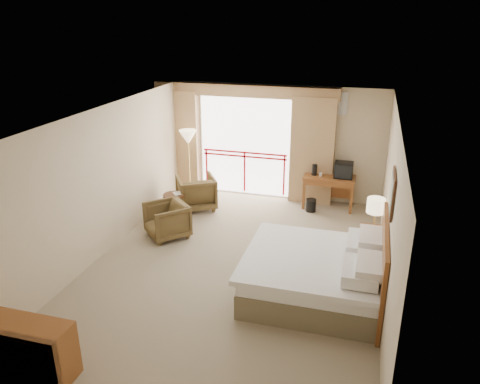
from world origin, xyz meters
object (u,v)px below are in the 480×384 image
(armchair_near, at_px, (168,236))
(desk, at_px, (329,183))
(table_lamp, at_px, (376,206))
(tv, at_px, (344,170))
(nightstand, at_px, (371,246))
(floor_lamp, at_px, (188,140))
(side_table, at_px, (174,202))
(dresser, at_px, (28,350))
(bed, at_px, (317,274))
(wastebasket, at_px, (311,205))
(armchair_far, at_px, (197,208))

(armchair_near, bearing_deg, desk, 83.89)
(table_lamp, height_order, tv, table_lamp)
(nightstand, height_order, floor_lamp, floor_lamp)
(side_table, xyz_separation_m, floor_lamp, (-0.13, 1.28, 1.06))
(floor_lamp, distance_m, dresser, 6.36)
(bed, xyz_separation_m, wastebasket, (-0.54, 3.35, -0.23))
(nightstand, distance_m, armchair_far, 4.22)
(tv, xyz_separation_m, armchair_far, (-3.21, -0.86, -0.94))
(tv, distance_m, armchair_far, 3.45)
(table_lamp, bearing_deg, nightstand, -90.00)
(nightstand, distance_m, wastebasket, 2.47)
(desk, bearing_deg, tv, -12.59)
(wastebasket, bearing_deg, floor_lamp, 176.83)
(nightstand, height_order, wastebasket, nightstand)
(armchair_far, distance_m, floor_lamp, 1.64)
(desk, distance_m, wastebasket, 0.68)
(tv, bearing_deg, bed, -113.23)
(bed, xyz_separation_m, armchair_near, (-3.15, 1.28, -0.38))
(tv, height_order, armchair_far, tv)
(tv, xyz_separation_m, floor_lamp, (-3.64, -0.17, 0.48))
(armchair_far, relative_size, armchair_near, 1.09)
(wastebasket, bearing_deg, tv, 27.37)
(bed, relative_size, armchair_near, 2.74)
(armchair_near, bearing_deg, bed, 21.96)
(desk, relative_size, floor_lamp, 0.70)
(armchair_near, distance_m, side_table, 1.05)
(bed, distance_m, dresser, 4.20)
(side_table, bearing_deg, dresser, -87.36)
(desk, xyz_separation_m, armchair_near, (-2.95, -2.46, -0.59))
(bed, relative_size, floor_lamp, 1.29)
(bed, height_order, table_lamp, table_lamp)
(bed, bearing_deg, dresser, -139.05)
(nightstand, distance_m, floor_lamp, 5.01)
(wastebasket, relative_size, armchair_near, 0.37)
(nightstand, xyz_separation_m, table_lamp, (0.00, 0.05, 0.76))
(armchair_near, bearing_deg, side_table, 149.27)
(wastebasket, bearing_deg, table_lamp, -55.98)
(tv, relative_size, side_table, 0.79)
(table_lamp, relative_size, dresser, 0.50)
(bed, height_order, nightstand, bed)
(nightstand, bearing_deg, armchair_far, 157.06)
(nightstand, distance_m, table_lamp, 0.76)
(side_table, bearing_deg, table_lamp, -11.90)
(nightstand, bearing_deg, wastebasket, 121.67)
(side_table, bearing_deg, armchair_near, -74.85)
(armchair_far, height_order, floor_lamp, floor_lamp)
(bed, xyz_separation_m, table_lamp, (0.81, 1.34, 0.71))
(wastebasket, xyz_separation_m, side_table, (-2.87, -1.11, 0.21))
(armchair_far, bearing_deg, side_table, 31.37)
(table_lamp, height_order, wastebasket, table_lamp)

